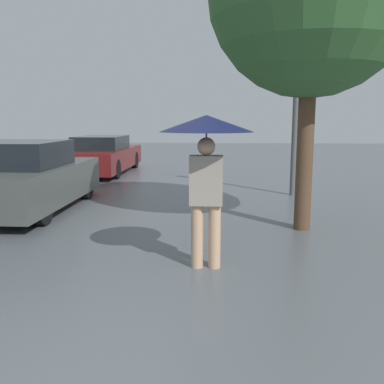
{
  "coord_description": "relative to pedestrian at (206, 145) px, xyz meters",
  "views": [
    {
      "loc": [
        0.46,
        -1.42,
        1.74
      ],
      "look_at": [
        0.16,
        3.43,
        0.9
      ],
      "focal_mm": 40.0,
      "sensor_mm": 36.0,
      "label": 1
    }
  ],
  "objects": [
    {
      "name": "pedestrian",
      "position": [
        0.0,
        0.0,
        0.0
      ],
      "size": [
        1.07,
        1.07,
        1.78
      ],
      "color": "tan",
      "rests_on": "ground_plane"
    },
    {
      "name": "street_lamp",
      "position": [
        1.86,
        5.02,
        0.76
      ],
      "size": [
        0.25,
        0.25,
        3.79
      ],
      "color": "#515456",
      "rests_on": "ground_plane"
    },
    {
      "name": "parked_car_farthest",
      "position": [
        -3.59,
        8.81,
        -0.88
      ],
      "size": [
        1.65,
        4.58,
        1.2
      ],
      "color": "maroon",
      "rests_on": "ground_plane"
    },
    {
      "name": "parked_car_middle",
      "position": [
        -3.57,
        3.03,
        -0.83
      ],
      "size": [
        1.81,
        3.85,
        1.33
      ],
      "color": "#4C514C",
      "rests_on": "ground_plane"
    }
  ]
}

